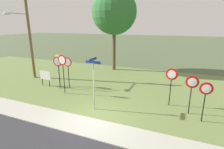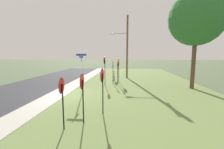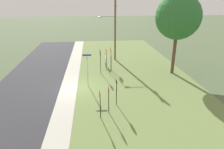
# 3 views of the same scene
# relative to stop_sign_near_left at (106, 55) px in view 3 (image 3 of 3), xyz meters

# --- Properties ---
(ground_plane) EXTENTS (160.00, 160.00, 0.00)m
(ground_plane) POSITION_rel_stop_sign_near_left_xyz_m (4.78, -3.13, -1.92)
(ground_plane) COLOR #4C5B3D
(road_asphalt) EXTENTS (44.00, 6.40, 0.01)m
(road_asphalt) POSITION_rel_stop_sign_near_left_xyz_m (4.78, -7.93, -1.92)
(road_asphalt) COLOR #2D2D33
(road_asphalt) RESTS_ON ground_plane
(sidewalk_strip) EXTENTS (44.00, 1.60, 0.06)m
(sidewalk_strip) POSITION_rel_stop_sign_near_left_xyz_m (4.78, -3.93, -1.89)
(sidewalk_strip) COLOR #ADAA9E
(sidewalk_strip) RESTS_ON ground_plane
(grass_median) EXTENTS (44.00, 12.00, 0.04)m
(grass_median) POSITION_rel_stop_sign_near_left_xyz_m (4.78, 2.87, -1.90)
(grass_median) COLOR olive
(grass_median) RESTS_ON ground_plane
(stop_sign_near_left) EXTENTS (0.76, 0.14, 2.58)m
(stop_sign_near_left) POSITION_rel_stop_sign_near_left_xyz_m (0.00, 0.00, 0.00)
(stop_sign_near_left) COLOR black
(stop_sign_near_left) RESTS_ON grass_median
(stop_sign_near_right) EXTENTS (0.78, 0.18, 2.62)m
(stop_sign_near_right) POSITION_rel_stop_sign_near_left_xyz_m (-0.47, 0.58, 0.04)
(stop_sign_near_right) COLOR black
(stop_sign_near_right) RESTS_ON grass_median
(stop_sign_far_left) EXTENTS (0.72, 0.12, 2.87)m
(stop_sign_far_left) POSITION_rel_stop_sign_near_left_xyz_m (1.01, -0.72, 0.20)
(stop_sign_far_left) COLOR black
(stop_sign_far_left) RESTS_ON grass_median
(stop_sign_far_center) EXTENTS (0.75, 0.11, 2.46)m
(stop_sign_far_center) POSITION_rel_stop_sign_near_left_xyz_m (0.52, 0.51, -0.09)
(stop_sign_far_center) COLOR black
(stop_sign_far_center) RESTS_ON grass_median
(yield_sign_near_left) EXTENTS (0.70, 0.10, 2.26)m
(yield_sign_near_left) POSITION_rel_stop_sign_near_left_xyz_m (9.48, -0.56, -0.21)
(yield_sign_near_left) COLOR black
(yield_sign_near_left) RESTS_ON grass_median
(yield_sign_near_right) EXTENTS (0.65, 0.11, 2.17)m
(yield_sign_near_right) POSITION_rel_stop_sign_near_left_xyz_m (10.12, -1.21, -0.29)
(yield_sign_near_right) COLOR black
(yield_sign_near_right) RESTS_ON grass_median
(yield_sign_far_left) EXTENTS (0.73, 0.12, 2.40)m
(yield_sign_far_left) POSITION_rel_stop_sign_near_left_xyz_m (8.35, 0.15, -0.10)
(yield_sign_far_left) COLOR black
(yield_sign_far_left) RESTS_ON grass_median
(street_name_post) EXTENTS (0.96, 0.82, 3.13)m
(street_name_post) POSITION_rel_stop_sign_near_left_xyz_m (4.24, -2.10, -0.03)
(street_name_post) COLOR #9EA0A8
(street_name_post) RESTS_ON grass_median
(utility_pole) EXTENTS (2.10, 2.34, 8.06)m
(utility_pole) POSITION_rel_stop_sign_near_left_xyz_m (-4.21, 1.38, 2.49)
(utility_pole) COLOR brown
(utility_pole) RESTS_ON grass_median
(notice_board) EXTENTS (1.10, 0.09, 1.25)m
(notice_board) POSITION_rel_stop_sign_near_left_xyz_m (-1.45, 0.05, -1.05)
(notice_board) COLOR black
(notice_board) RESTS_ON grass_median
(oak_tree_left) EXTENTS (4.73, 4.73, 8.56)m
(oak_tree_left) POSITION_rel_stop_sign_near_left_xyz_m (1.67, 7.41, 4.29)
(oak_tree_left) COLOR brown
(oak_tree_left) RESTS_ON grass_median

